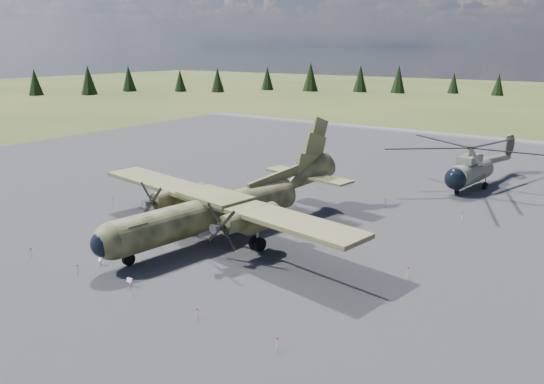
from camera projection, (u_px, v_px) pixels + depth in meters
The scene contains 8 objects.
ground at pixel (233, 235), 48.10m from camera, with size 500.00×500.00×0.00m, color brown.
apron at pixel (292, 208), 56.05m from camera, with size 120.00×120.00×0.04m, color slate.
transport_plane at pixel (225, 204), 47.23m from camera, with size 30.85×27.78×10.16m.
helicopter_near at pixel (472, 159), 62.55m from camera, with size 23.02×25.21×5.18m.
info_placard_left at pixel (100, 260), 41.23m from camera, with size 0.44×0.30×0.64m.
info_placard_right at pixel (130, 281), 37.46m from camera, with size 0.47×0.23×0.72m.
barrier_fence at pixel (228, 229), 48.16m from camera, with size 33.12×29.62×0.85m.
treeline at pixel (213, 190), 44.82m from camera, with size 339.03×336.55×10.96m.
Camera 1 is at (28.66, -35.33, 16.50)m, focal length 35.00 mm.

